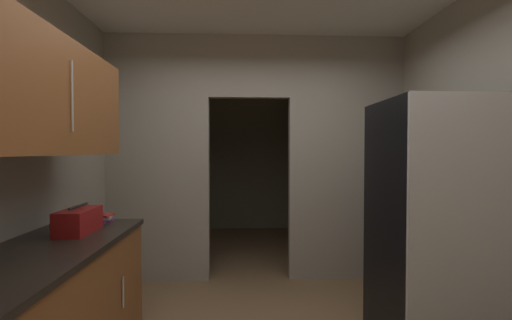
# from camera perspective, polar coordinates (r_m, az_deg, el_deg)

# --- Properties ---
(kitchen_partition) EXTENTS (3.33, 0.12, 2.75)m
(kitchen_partition) POSITION_cam_1_polar(r_m,az_deg,el_deg) (3.96, 0.36, 1.57)
(kitchen_partition) COLOR #9E998C
(kitchen_partition) RESTS_ON ground
(adjoining_room_shell) EXTENTS (3.33, 2.67, 2.75)m
(adjoining_room_shell) POSITION_cam_1_polar(r_m,az_deg,el_deg) (5.78, -0.75, 0.65)
(adjoining_room_shell) COLOR gray
(adjoining_room_shell) RESTS_ON ground
(refrigerator) EXTENTS (0.83, 0.78, 1.81)m
(refrigerator) POSITION_cam_1_polar(r_m,az_deg,el_deg) (2.84, 27.92, -9.86)
(refrigerator) COLOR black
(refrigerator) RESTS_ON ground
(upper_cabinet_counterside) EXTENTS (0.36, 1.61, 0.68)m
(upper_cabinet_counterside) POSITION_cam_1_polar(r_m,az_deg,el_deg) (2.39, -31.81, 8.89)
(upper_cabinet_counterside) COLOR brown
(boombox) EXTENTS (0.20, 0.38, 0.20)m
(boombox) POSITION_cam_1_polar(r_m,az_deg,el_deg) (2.75, -27.05, -8.86)
(boombox) COLOR maroon
(boombox) RESTS_ON lower_cabinet_run
(book_stack) EXTENTS (0.14, 0.16, 0.06)m
(book_stack) POSITION_cam_1_polar(r_m,az_deg,el_deg) (3.09, -23.69, -8.66)
(book_stack) COLOR #8C3893
(book_stack) RESTS_ON lower_cabinet_run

